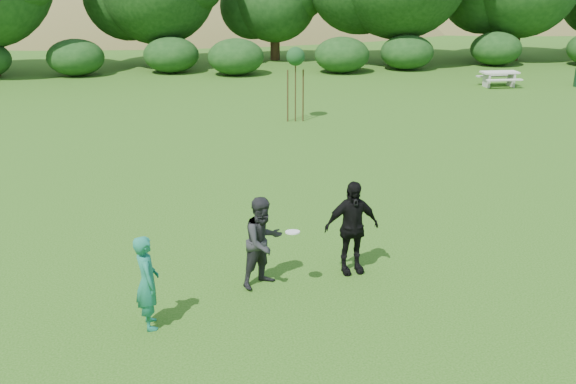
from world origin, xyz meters
The scene contains 8 objects.
ground centered at (0.00, 0.00, 0.00)m, with size 120.00×120.00×0.00m, color #19470C.
player_teal centered at (-2.81, -0.32, 0.83)m, with size 0.60×0.40×1.65m, color #19735A.
player_grey centered at (-0.76, 0.90, 0.88)m, with size 0.86×0.67×1.77m, color #252628.
player_black centered at (1.01, 1.22, 0.95)m, with size 1.11×0.46×1.89m, color black.
frisbee centered at (-0.24, 0.60, 1.19)m, with size 0.27×0.27×0.05m.
sapling centered at (1.81, 14.16, 2.42)m, with size 0.70×0.70×2.85m.
picnic_table centered at (12.93, 20.11, 0.52)m, with size 1.80×1.48×0.76m.
hillside centered at (-0.56, 68.45, -11.97)m, with size 150.00×72.00×52.00m.
Camera 1 is at (-1.78, -10.05, 5.80)m, focal length 40.00 mm.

